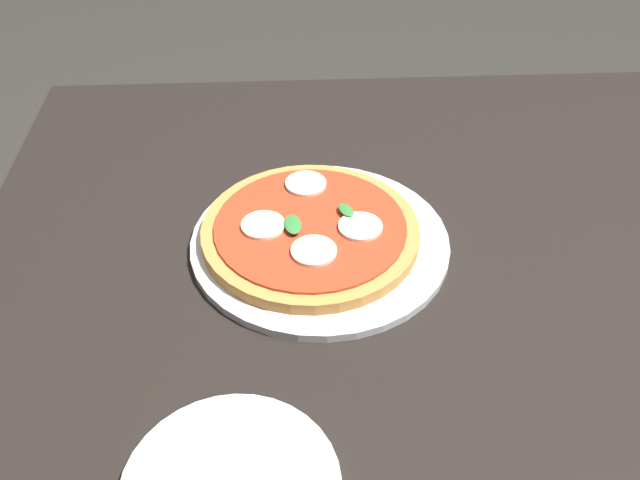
% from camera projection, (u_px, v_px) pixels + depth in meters
% --- Properties ---
extents(dining_table, '(1.18, 1.08, 0.73)m').
position_uv_depth(dining_table, '(393.00, 317.00, 1.01)').
color(dining_table, black).
rests_on(dining_table, ground_plane).
extents(serving_tray, '(0.36, 0.36, 0.01)m').
position_uv_depth(serving_tray, '(320.00, 242.00, 0.98)').
color(serving_tray, silver).
rests_on(serving_tray, dining_table).
extents(pizza, '(0.30, 0.30, 0.03)m').
position_uv_depth(pizza, '(310.00, 231.00, 0.97)').
color(pizza, '#C6843F').
rests_on(pizza, serving_tray).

